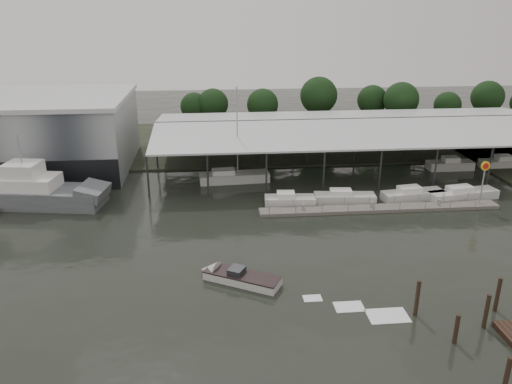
{
  "coord_description": "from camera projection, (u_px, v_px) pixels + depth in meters",
  "views": [
    {
      "loc": [
        -4.19,
        -41.77,
        22.21
      ],
      "look_at": [
        0.66,
        10.61,
        2.5
      ],
      "focal_mm": 35.0,
      "sensor_mm": 36.0,
      "label": 1
    }
  ],
  "objects": [
    {
      "name": "horizon_tree_line",
      "position": [
        359.0,
        101.0,
        91.47
      ],
      "size": [
        66.82,
        10.09,
        10.18
      ],
      "color": "black",
      "rests_on": "ground"
    },
    {
      "name": "floating_dock",
      "position": [
        380.0,
        208.0,
        57.65
      ],
      "size": [
        28.0,
        2.0,
        1.4
      ],
      "color": "slate",
      "rests_on": "ground"
    },
    {
      "name": "moored_cruiser_0",
      "position": [
        289.0,
        200.0,
        58.95
      ],
      "size": [
        6.06,
        2.64,
        1.7
      ],
      "rotation": [
        0.0,
        0.0,
        -0.08
      ],
      "color": "silver",
      "rests_on": "ground"
    },
    {
      "name": "grey_trawler",
      "position": [
        36.0,
        192.0,
        58.7
      ],
      "size": [
        17.12,
        7.3,
        8.84
      ],
      "rotation": [
        0.0,
        0.0,
        -0.16
      ],
      "color": "slate",
      "rests_on": "ground"
    },
    {
      "name": "storage_warehouse",
      "position": [
        43.0,
        133.0,
        70.75
      ],
      "size": [
        24.5,
        20.5,
        10.5
      ],
      "color": "#999EA3",
      "rests_on": "ground"
    },
    {
      "name": "shell_fuel_sign",
      "position": [
        484.0,
        175.0,
        57.37
      ],
      "size": [
        1.1,
        0.18,
        5.55
      ],
      "color": "#949799",
      "rests_on": "ground"
    },
    {
      "name": "land_strip_far",
      "position": [
        235.0,
        142.0,
        86.23
      ],
      "size": [
        140.0,
        30.0,
        0.3
      ],
      "color": "#373D2E",
      "rests_on": "ground"
    },
    {
      "name": "mooring_pilings",
      "position": [
        481.0,
        330.0,
        34.57
      ],
      "size": [
        6.71,
        8.99,
        3.72
      ],
      "color": "#332319",
      "rests_on": "ground"
    },
    {
      "name": "ground",
      "position": [
        259.0,
        256.0,
        47.1
      ],
      "size": [
        200.0,
        200.0,
        0.0
      ],
      "primitive_type": "plane",
      "color": "black",
      "rests_on": "ground"
    },
    {
      "name": "white_sailboat",
      "position": [
        233.0,
        177.0,
        66.82
      ],
      "size": [
        9.41,
        3.2,
        12.85
      ],
      "rotation": [
        0.0,
        0.0,
        0.07
      ],
      "color": "silver",
      "rests_on": "ground"
    },
    {
      "name": "moored_cruiser_2",
      "position": [
        412.0,
        194.0,
        60.75
      ],
      "size": [
        7.95,
        3.23,
        1.7
      ],
      "rotation": [
        0.0,
        0.0,
        0.14
      ],
      "color": "silver",
      "rests_on": "ground"
    },
    {
      "name": "moored_cruiser_3",
      "position": [
        462.0,
        194.0,
        60.86
      ],
      "size": [
        8.99,
        3.6,
        1.7
      ],
      "rotation": [
        0.0,
        0.0,
        0.16
      ],
      "color": "silver",
      "rests_on": "ground"
    },
    {
      "name": "speedboat_underway",
      "position": [
        236.0,
        277.0,
        42.77
      ],
      "size": [
        16.69,
        10.05,
        2.0
      ],
      "rotation": [
        0.0,
        0.0,
        2.63
      ],
      "color": "silver",
      "rests_on": "ground"
    },
    {
      "name": "covered_boat_shed",
      "position": [
        357.0,
        123.0,
        72.53
      ],
      "size": [
        58.24,
        24.0,
        6.96
      ],
      "color": "silver",
      "rests_on": "ground"
    },
    {
      "name": "moored_cruiser_1",
      "position": [
        344.0,
        198.0,
        59.76
      ],
      "size": [
        7.42,
        2.91,
        1.7
      ],
      "rotation": [
        0.0,
        0.0,
        -0.1
      ],
      "color": "silver",
      "rests_on": "ground"
    }
  ]
}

